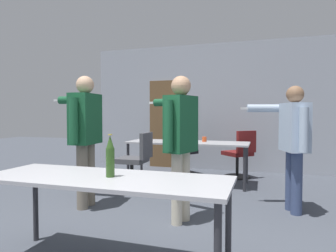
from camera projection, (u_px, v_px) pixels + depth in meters
back_wall at (213, 107)px, 6.77m from camera, size 5.77×0.12×2.84m
conference_table_near at (105, 185)px, 2.38m from camera, size 2.00×0.71×0.75m
conference_table_far at (187, 145)px, 5.44m from camera, size 2.19×0.75×0.75m
person_center_tall at (180, 134)px, 3.44m from camera, size 0.72×0.74×1.69m
person_near_casual at (85, 129)px, 4.01m from camera, size 0.84×0.69×1.76m
person_left_plaid at (293, 137)px, 3.79m from camera, size 0.86×0.63×1.61m
office_chair_side_rolled at (240, 156)px, 5.86m from camera, size 0.68×0.69×0.94m
office_chair_far_left at (180, 153)px, 6.23m from camera, size 0.66×0.68×0.93m
office_chair_near_pushed at (136, 163)px, 4.94m from camera, size 0.55×0.52×0.95m
beer_bottle at (110, 157)px, 2.37m from camera, size 0.07×0.07×0.34m
drink_cup at (204, 139)px, 5.45m from camera, size 0.08×0.08×0.09m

